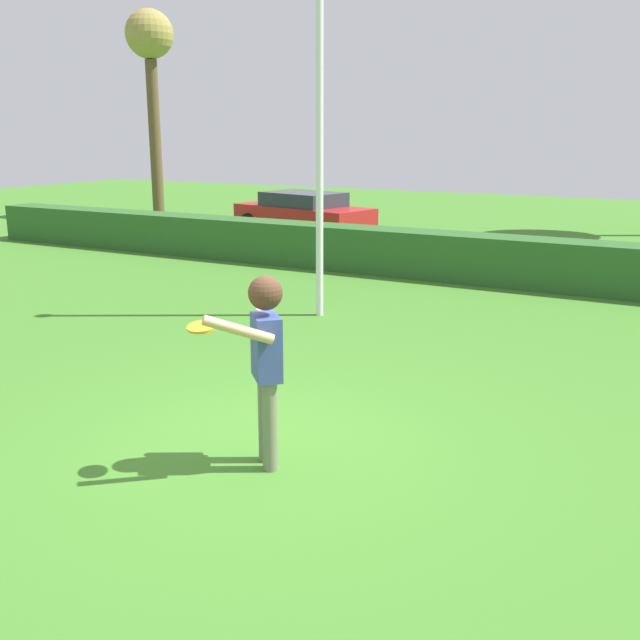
{
  "coord_description": "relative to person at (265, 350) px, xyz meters",
  "views": [
    {
      "loc": [
        3.63,
        -5.54,
        2.99
      ],
      "look_at": [
        0.26,
        0.71,
        1.15
      ],
      "focal_mm": 41.27,
      "sensor_mm": 36.0,
      "label": 1
    }
  ],
  "objects": [
    {
      "name": "hedge_row",
      "position": [
        -0.25,
        9.19,
        -0.63
      ],
      "size": [
        27.78,
        0.9,
        0.95
      ],
      "primitive_type": "cube",
      "color": "#2B5B25",
      "rests_on": "ground"
    },
    {
      "name": "lamppost",
      "position": [
        -2.27,
        5.21,
        2.25
      ],
      "size": [
        0.24,
        0.24,
        6.06
      ],
      "color": "silver",
      "rests_on": "ground"
    },
    {
      "name": "frisbee",
      "position": [
        -0.4,
        -0.36,
        0.25
      ],
      "size": [
        0.27,
        0.27,
        0.07
      ],
      "color": "orange"
    },
    {
      "name": "person",
      "position": [
        0.0,
        0.0,
        0.0
      ],
      "size": [
        0.51,
        0.82,
        1.77
      ],
      "color": "#6F765B",
      "rests_on": "ground"
    },
    {
      "name": "maple_tree",
      "position": [
        -14.24,
        15.29,
        4.45
      ],
      "size": [
        1.63,
        1.63,
        6.95
      ],
      "color": "brown",
      "rests_on": "ground"
    },
    {
      "name": "parked_car_red",
      "position": [
        -7.27,
        13.5,
        -0.41
      ],
      "size": [
        4.48,
        2.64,
        1.25
      ],
      "color": "#B21E1E",
      "rests_on": "ground"
    },
    {
      "name": "ground_plane",
      "position": [
        -0.25,
        0.29,
        -1.1
      ],
      "size": [
        60.0,
        60.0,
        0.0
      ],
      "primitive_type": "plane",
      "color": "#3E7726"
    }
  ]
}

